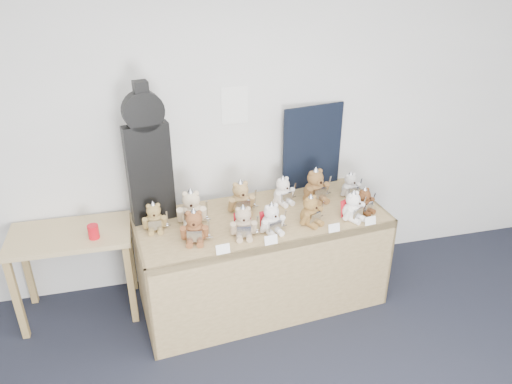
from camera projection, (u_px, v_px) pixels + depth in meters
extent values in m
plane|color=silver|center=(234.00, 129.00, 3.98)|extent=(6.00, 0.00, 6.00)
cube|color=white|center=(235.00, 105.00, 3.89)|extent=(0.21, 0.00, 0.30)
cube|color=olive|center=(262.00, 220.00, 3.86)|extent=(1.99, 0.98, 0.06)
cube|color=olive|center=(279.00, 288.00, 3.70)|extent=(1.91, 0.20, 0.80)
cube|color=olive|center=(143.00, 284.00, 3.75)|extent=(0.10, 0.80, 0.80)
cube|color=olive|center=(365.00, 238.00, 4.31)|extent=(0.10, 0.80, 0.80)
cube|color=tan|center=(69.00, 235.00, 3.74)|extent=(0.90, 0.51, 0.04)
cube|color=olive|center=(17.00, 300.00, 3.66)|extent=(0.05, 0.05, 0.71)
cube|color=olive|center=(27.00, 267.00, 4.02)|extent=(0.05, 0.05, 0.71)
cube|color=olive|center=(131.00, 284.00, 3.82)|extent=(0.05, 0.05, 0.71)
cube|color=olive|center=(131.00, 254.00, 4.18)|extent=(0.05, 0.05, 0.71)
cube|color=black|center=(150.00, 174.00, 3.64)|extent=(0.34, 0.16, 0.76)
cylinder|color=black|center=(143.00, 111.00, 3.42)|extent=(0.30, 0.15, 0.29)
cube|color=black|center=(141.00, 95.00, 3.36)|extent=(0.11, 0.10, 0.19)
cube|color=black|center=(312.00, 147.00, 4.15)|extent=(0.53, 0.11, 0.72)
cylinder|color=red|center=(93.00, 232.00, 3.65)|extent=(0.08, 0.08, 0.11)
ellipsoid|color=brown|center=(195.00, 232.00, 3.52)|extent=(0.18, 0.16, 0.16)
sphere|color=brown|center=(194.00, 219.00, 3.47)|extent=(0.12, 0.12, 0.12)
cylinder|color=brown|center=(194.00, 224.00, 3.43)|extent=(0.05, 0.03, 0.05)
sphere|color=black|center=(194.00, 225.00, 3.41)|extent=(0.02, 0.02, 0.02)
sphere|color=brown|center=(188.00, 213.00, 3.45)|extent=(0.04, 0.04, 0.04)
sphere|color=brown|center=(199.00, 213.00, 3.45)|extent=(0.04, 0.04, 0.04)
cylinder|color=brown|center=(184.00, 233.00, 3.49)|extent=(0.06, 0.09, 0.12)
cylinder|color=brown|center=(206.00, 232.00, 3.50)|extent=(0.06, 0.09, 0.12)
cylinder|color=brown|center=(190.00, 242.00, 3.49)|extent=(0.06, 0.11, 0.05)
cylinder|color=brown|center=(200.00, 241.00, 3.49)|extent=(0.06, 0.11, 0.05)
cube|color=silver|center=(195.00, 236.00, 3.46)|extent=(0.11, 0.03, 0.09)
cone|color=silver|center=(194.00, 212.00, 3.45)|extent=(0.10, 0.10, 0.08)
cube|color=silver|center=(209.00, 230.00, 3.48)|extent=(0.02, 0.04, 0.17)
cube|color=silver|center=(209.00, 238.00, 3.51)|extent=(0.05, 0.01, 0.01)
ellipsoid|color=tan|center=(243.00, 227.00, 3.58)|extent=(0.17, 0.15, 0.16)
sphere|color=tan|center=(243.00, 215.00, 3.53)|extent=(0.11, 0.11, 0.11)
cylinder|color=tan|center=(244.00, 219.00, 3.49)|extent=(0.05, 0.03, 0.05)
sphere|color=black|center=(244.00, 220.00, 3.48)|extent=(0.02, 0.02, 0.02)
sphere|color=tan|center=(238.00, 209.00, 3.51)|extent=(0.04, 0.04, 0.04)
sphere|color=tan|center=(248.00, 209.00, 3.51)|extent=(0.04, 0.04, 0.04)
cylinder|color=tan|center=(233.00, 228.00, 3.55)|extent=(0.05, 0.09, 0.12)
cylinder|color=tan|center=(254.00, 227.00, 3.57)|extent=(0.05, 0.09, 0.12)
cylinder|color=tan|center=(239.00, 237.00, 3.55)|extent=(0.06, 0.11, 0.05)
cylinder|color=tan|center=(249.00, 236.00, 3.56)|extent=(0.06, 0.11, 0.05)
cube|color=silver|center=(244.00, 231.00, 3.52)|extent=(0.10, 0.03, 0.09)
cone|color=silver|center=(243.00, 209.00, 3.51)|extent=(0.10, 0.10, 0.07)
cube|color=silver|center=(257.00, 225.00, 3.55)|extent=(0.02, 0.04, 0.16)
cube|color=silver|center=(257.00, 232.00, 3.58)|extent=(0.05, 0.01, 0.01)
cube|color=#AE1320|center=(242.00, 222.00, 3.63)|extent=(0.13, 0.04, 0.14)
ellipsoid|color=silver|center=(271.00, 224.00, 3.63)|extent=(0.18, 0.16, 0.15)
sphere|color=silver|center=(271.00, 212.00, 3.58)|extent=(0.11, 0.11, 0.11)
cylinder|color=silver|center=(275.00, 215.00, 3.55)|extent=(0.05, 0.04, 0.05)
sphere|color=black|center=(276.00, 217.00, 3.54)|extent=(0.02, 0.02, 0.02)
sphere|color=silver|center=(267.00, 207.00, 3.55)|extent=(0.04, 0.04, 0.04)
sphere|color=silver|center=(276.00, 205.00, 3.58)|extent=(0.04, 0.04, 0.04)
cylinder|color=silver|center=(264.00, 226.00, 3.58)|extent=(0.06, 0.09, 0.11)
cylinder|color=silver|center=(281.00, 222.00, 3.64)|extent=(0.06, 0.09, 0.11)
cylinder|color=silver|center=(271.00, 233.00, 3.59)|extent=(0.07, 0.11, 0.05)
cylinder|color=silver|center=(279.00, 231.00, 3.62)|extent=(0.07, 0.11, 0.05)
cube|color=silver|center=(275.00, 227.00, 3.58)|extent=(0.10, 0.04, 0.08)
cone|color=silver|center=(271.00, 206.00, 3.56)|extent=(0.09, 0.09, 0.07)
cube|color=silver|center=(285.00, 219.00, 3.63)|extent=(0.02, 0.04, 0.16)
cube|color=silver|center=(284.00, 226.00, 3.66)|extent=(0.05, 0.02, 0.01)
cube|color=#AE1320|center=(267.00, 219.00, 3.67)|extent=(0.12, 0.06, 0.14)
ellipsoid|color=olive|center=(310.00, 215.00, 3.73)|extent=(0.19, 0.18, 0.15)
sphere|color=olive|center=(310.00, 204.00, 3.69)|extent=(0.11, 0.11, 0.11)
cylinder|color=olive|center=(315.00, 207.00, 3.66)|extent=(0.05, 0.04, 0.05)
sphere|color=black|center=(317.00, 208.00, 3.65)|extent=(0.02, 0.02, 0.02)
sphere|color=olive|center=(307.00, 200.00, 3.65)|extent=(0.04, 0.04, 0.04)
sphere|color=olive|center=(314.00, 197.00, 3.69)|extent=(0.04, 0.04, 0.04)
cylinder|color=olive|center=(305.00, 219.00, 3.68)|extent=(0.07, 0.09, 0.11)
cylinder|color=olive|center=(318.00, 212.00, 3.76)|extent=(0.07, 0.09, 0.11)
cylinder|color=olive|center=(311.00, 225.00, 3.70)|extent=(0.08, 0.11, 0.05)
cylinder|color=olive|center=(318.00, 222.00, 3.74)|extent=(0.08, 0.11, 0.05)
cube|color=silver|center=(315.00, 218.00, 3.69)|extent=(0.09, 0.06, 0.08)
cone|color=silver|center=(311.00, 198.00, 3.67)|extent=(0.09, 0.09, 0.07)
cube|color=silver|center=(322.00, 209.00, 3.75)|extent=(0.03, 0.04, 0.16)
cube|color=silver|center=(321.00, 216.00, 3.78)|extent=(0.04, 0.03, 0.01)
ellipsoid|color=white|center=(352.00, 211.00, 3.79)|extent=(0.19, 0.18, 0.15)
sphere|color=white|center=(353.00, 200.00, 3.74)|extent=(0.11, 0.11, 0.11)
cylinder|color=white|center=(358.00, 203.00, 3.72)|extent=(0.05, 0.04, 0.05)
sphere|color=black|center=(360.00, 204.00, 3.71)|extent=(0.02, 0.02, 0.02)
sphere|color=white|center=(351.00, 196.00, 3.70)|extent=(0.04, 0.04, 0.04)
sphere|color=white|center=(357.00, 193.00, 3.75)|extent=(0.04, 0.04, 0.04)
cylinder|color=white|center=(348.00, 214.00, 3.73)|extent=(0.08, 0.09, 0.11)
cylinder|color=white|center=(360.00, 208.00, 3.82)|extent=(0.08, 0.09, 0.11)
cylinder|color=white|center=(354.00, 220.00, 3.76)|extent=(0.09, 0.11, 0.05)
cylinder|color=white|center=(360.00, 217.00, 3.80)|extent=(0.09, 0.11, 0.05)
cube|color=silver|center=(358.00, 214.00, 3.75)|extent=(0.09, 0.06, 0.08)
cone|color=silver|center=(354.00, 194.00, 3.72)|extent=(0.09, 0.09, 0.07)
cube|color=silver|center=(363.00, 205.00, 3.81)|extent=(0.03, 0.04, 0.16)
cube|color=silver|center=(362.00, 212.00, 3.84)|extent=(0.04, 0.03, 0.01)
cube|color=#AE1320|center=(346.00, 207.00, 3.82)|extent=(0.12, 0.08, 0.14)
ellipsoid|color=brown|center=(363.00, 205.00, 3.89)|extent=(0.17, 0.16, 0.13)
sphere|color=brown|center=(364.00, 195.00, 3.85)|extent=(0.10, 0.10, 0.10)
cylinder|color=brown|center=(369.00, 198.00, 3.83)|extent=(0.05, 0.04, 0.04)
sphere|color=black|center=(370.00, 198.00, 3.82)|extent=(0.02, 0.02, 0.02)
sphere|color=brown|center=(362.00, 192.00, 3.82)|extent=(0.03, 0.03, 0.03)
sphere|color=brown|center=(368.00, 189.00, 3.85)|extent=(0.03, 0.03, 0.03)
cylinder|color=brown|center=(360.00, 208.00, 3.84)|extent=(0.07, 0.08, 0.10)
cylinder|color=brown|center=(370.00, 203.00, 3.91)|extent=(0.07, 0.08, 0.10)
cylinder|color=brown|center=(365.00, 213.00, 3.86)|extent=(0.07, 0.09, 0.04)
cylinder|color=brown|center=(370.00, 210.00, 3.90)|extent=(0.07, 0.09, 0.04)
cube|color=silver|center=(369.00, 207.00, 3.86)|extent=(0.08, 0.05, 0.07)
cone|color=silver|center=(365.00, 190.00, 3.83)|extent=(0.08, 0.08, 0.06)
cube|color=silver|center=(373.00, 200.00, 3.91)|extent=(0.02, 0.03, 0.14)
cube|color=silver|center=(372.00, 206.00, 3.93)|extent=(0.04, 0.02, 0.01)
ellipsoid|color=beige|center=(192.00, 214.00, 3.73)|extent=(0.20, 0.17, 0.18)
sphere|color=beige|center=(191.00, 200.00, 3.68)|extent=(0.13, 0.13, 0.13)
cylinder|color=beige|center=(191.00, 204.00, 3.63)|extent=(0.06, 0.04, 0.06)
sphere|color=black|center=(191.00, 206.00, 3.62)|extent=(0.02, 0.02, 0.02)
sphere|color=beige|center=(185.00, 194.00, 3.65)|extent=(0.04, 0.04, 0.04)
sphere|color=beige|center=(196.00, 193.00, 3.66)|extent=(0.04, 0.04, 0.04)
cylinder|color=beige|center=(180.00, 215.00, 3.70)|extent=(0.06, 0.10, 0.13)
cylinder|color=beige|center=(203.00, 213.00, 3.72)|extent=(0.06, 0.10, 0.13)
cylinder|color=beige|center=(187.00, 224.00, 3.70)|extent=(0.07, 0.12, 0.05)
cylinder|color=beige|center=(198.00, 223.00, 3.71)|extent=(0.07, 0.12, 0.05)
cube|color=silver|center=(192.00, 218.00, 3.67)|extent=(0.12, 0.03, 0.10)
cone|color=silver|center=(190.00, 193.00, 3.65)|extent=(0.11, 0.11, 0.09)
cube|color=silver|center=(207.00, 211.00, 3.70)|extent=(0.02, 0.05, 0.19)
cube|color=silver|center=(207.00, 219.00, 3.73)|extent=(0.05, 0.01, 0.01)
ellipsoid|color=tan|center=(241.00, 203.00, 3.89)|extent=(0.18, 0.16, 0.17)
sphere|color=tan|center=(240.00, 190.00, 3.84)|extent=(0.13, 0.13, 0.13)
cylinder|color=tan|center=(243.00, 194.00, 3.80)|extent=(0.06, 0.03, 0.05)
sphere|color=black|center=(243.00, 195.00, 3.78)|extent=(0.02, 0.02, 0.02)
sphere|color=tan|center=(235.00, 185.00, 3.80)|extent=(0.04, 0.04, 0.04)
sphere|color=tan|center=(245.00, 183.00, 3.83)|extent=(0.04, 0.04, 0.04)
cylinder|color=tan|center=(231.00, 205.00, 3.84)|extent=(0.06, 0.10, 0.13)
cylinder|color=tan|center=(251.00, 201.00, 3.89)|extent=(0.06, 0.10, 0.13)
cylinder|color=tan|center=(238.00, 213.00, 3.85)|extent=(0.06, 0.12, 0.05)
cylinder|color=tan|center=(248.00, 211.00, 3.87)|extent=(0.06, 0.12, 0.05)
cube|color=silver|center=(243.00, 206.00, 3.83)|extent=(0.11, 0.03, 0.09)
cone|color=silver|center=(240.00, 184.00, 3.81)|extent=(0.11, 0.11, 0.08)
cube|color=silver|center=(255.00, 199.00, 3.88)|extent=(0.02, 0.04, 0.18)
cube|color=silver|center=(255.00, 206.00, 3.91)|extent=(0.05, 0.01, 0.01)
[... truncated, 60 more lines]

